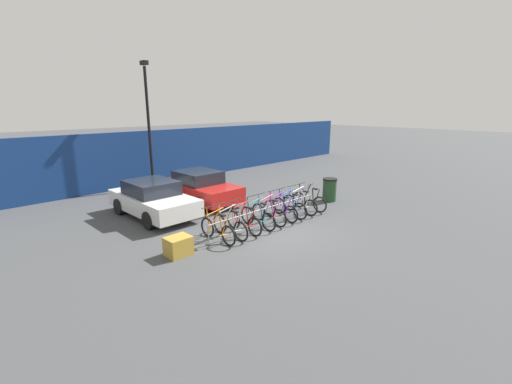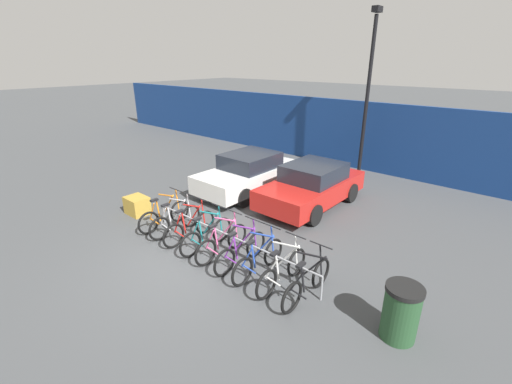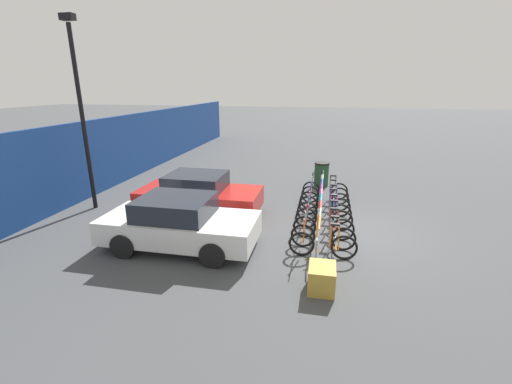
{
  "view_description": "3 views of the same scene",
  "coord_description": "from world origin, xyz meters",
  "views": [
    {
      "loc": [
        -8.14,
        -7.48,
        4.17
      ],
      "look_at": [
        1.35,
        2.02,
        0.77
      ],
      "focal_mm": 24.0,
      "sensor_mm": 36.0,
      "label": 1
    },
    {
      "loc": [
        5.89,
        -4.43,
        4.53
      ],
      "look_at": [
        0.02,
        2.35,
        1.03
      ],
      "focal_mm": 24.0,
      "sensor_mm": 36.0,
      "label": 2
    },
    {
      "loc": [
        -9.78,
        0.6,
        4.17
      ],
      "look_at": [
        -0.5,
        2.5,
        1.2
      ],
      "focal_mm": 24.0,
      "sensor_mm": 36.0,
      "label": 3
    }
  ],
  "objects": [
    {
      "name": "bicycle_teal",
      "position": [
        -0.05,
        0.53,
        0.38
      ],
      "size": [
        0.68,
        1.71,
        1.05
      ],
      "rotation": [
        0.0,
        0.0,
        0.01
      ],
      "color": "black",
      "rests_on": "ground"
    },
    {
      "name": "car_red",
      "position": [
        0.44,
        4.63,
        0.69
      ],
      "size": [
        1.91,
        4.01,
        1.4
      ],
      "color": "red",
      "rests_on": "ground"
    },
    {
      "name": "bicycle_white",
      "position": [
        2.33,
        0.53,
        0.38
      ],
      "size": [
        0.68,
        1.71,
        1.05
      ],
      "rotation": [
        0.0,
        0.0,
        0.06
      ],
      "color": "black",
      "rests_on": "ground"
    },
    {
      "name": "bicycle_pink",
      "position": [
        0.51,
        0.53,
        0.38
      ],
      "size": [
        0.68,
        1.71,
        1.05
      ],
      "rotation": [
        0.0,
        0.0,
        -0.01
      ],
      "color": "black",
      "rests_on": "ground"
    },
    {
      "name": "bicycle_silver",
      "position": [
        -1.34,
        0.53,
        0.38
      ],
      "size": [
        0.68,
        1.71,
        1.05
      ],
      "rotation": [
        0.0,
        0.0,
        0.07
      ],
      "color": "black",
      "rests_on": "ground"
    },
    {
      "name": "lamp_post",
      "position": [
        0.29,
        8.5,
        3.48
      ],
      "size": [
        0.24,
        0.44,
        6.24
      ],
      "color": "black",
      "rests_on": "ground"
    },
    {
      "name": "hoarding_wall",
      "position": [
        0.0,
        9.5,
        1.44
      ],
      "size": [
        36.0,
        0.16,
        2.89
      ],
      "primitive_type": "cube",
      "color": "navy",
      "rests_on": "ground"
    },
    {
      "name": "bicycle_orange",
      "position": [
        -1.85,
        0.53,
        0.38
      ],
      "size": [
        0.68,
        1.71,
        1.05
      ],
      "rotation": [
        0.0,
        0.0,
        0.04
      ],
      "color": "black",
      "rests_on": "ground"
    },
    {
      "name": "bicycle_red",
      "position": [
        -0.72,
        0.53,
        0.38
      ],
      "size": [
        0.68,
        1.71,
        1.05
      ],
      "rotation": [
        0.0,
        0.0,
        0.07
      ],
      "color": "black",
      "rests_on": "ground"
    },
    {
      "name": "ground_plane",
      "position": [
        0.0,
        0.0,
        0.0
      ],
      "size": [
        120.0,
        120.0,
        0.0
      ],
      "primitive_type": "plane",
      "color": "#424447"
    },
    {
      "name": "bicycle_purple",
      "position": [
        1.13,
        0.53,
        0.38
      ],
      "size": [
        0.68,
        1.71,
        1.05
      ],
      "rotation": [
        0.0,
        0.0,
        -0.03
      ],
      "color": "black",
      "rests_on": "ground"
    },
    {
      "name": "bicycle_black",
      "position": [
        2.94,
        0.53,
        0.38
      ],
      "size": [
        0.68,
        1.71,
        1.05
      ],
      "rotation": [
        0.0,
        0.0,
        0.03
      ],
      "color": "black",
      "rests_on": "ground"
    },
    {
      "name": "car_white",
      "position": [
        -1.99,
        4.27,
        0.69
      ],
      "size": [
        1.91,
        4.05,
        1.4
      ],
      "color": "silver",
      "rests_on": "ground"
    },
    {
      "name": "bicycle_blue",
      "position": [
        1.67,
        0.53,
        0.38
      ],
      "size": [
        0.68,
        1.71,
        1.05
      ],
      "rotation": [
        0.0,
        0.0,
        -0.05
      ],
      "color": "black",
      "rests_on": "ground"
    },
    {
      "name": "trash_bin",
      "position": [
        4.7,
        0.7,
        0.52
      ],
      "size": [
        0.63,
        0.63,
        1.03
      ],
      "color": "#234728",
      "rests_on": "ground"
    },
    {
      "name": "bike_rack",
      "position": [
        0.55,
        0.68,
        0.5
      ],
      "size": [
        5.34,
        0.04,
        0.57
      ],
      "color": "gray",
      "rests_on": "ground"
    },
    {
      "name": "cargo_crate",
      "position": [
        -3.29,
        0.51,
        0.28
      ],
      "size": [
        0.7,
        0.56,
        0.55
      ],
      "primitive_type": "cube",
      "color": "#B28C33",
      "rests_on": "ground"
    }
  ]
}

